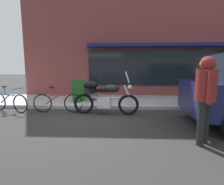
{
  "coord_description": "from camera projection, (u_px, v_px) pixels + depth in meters",
  "views": [
    {
      "loc": [
        1.04,
        -5.11,
        1.49
      ],
      "look_at": [
        0.8,
        0.55,
        0.7
      ],
      "focal_mm": 27.09,
      "sensor_mm": 36.0,
      "label": 1
    }
  ],
  "objects": [
    {
      "name": "touring_motorcycle",
      "position": [
        102.0,
        96.0,
        5.59
      ],
      "size": [
        2.17,
        0.76,
        1.42
      ],
      "color": "black",
      "rests_on": "ground_plane"
    },
    {
      "name": "ground_plane",
      "position": [
        86.0,
        117.0,
        5.31
      ],
      "size": [
        80.0,
        80.0,
        0.0
      ],
      "primitive_type": "plane",
      "color": "#292929"
    },
    {
      "name": "parked_bicycle",
      "position": [
        58.0,
        102.0,
        5.8
      ],
      "size": [
        1.71,
        0.48,
        0.91
      ],
      "color": "black",
      "rests_on": "ground_plane"
    },
    {
      "name": "pedestrian_walking",
      "position": [
        206.0,
        90.0,
        3.25
      ],
      "size": [
        0.44,
        0.55,
        1.73
      ],
      "color": "black",
      "rests_on": "ground_plane"
    },
    {
      "name": "sandwich_board_sign",
      "position": [
        79.0,
        91.0,
        6.92
      ],
      "size": [
        0.55,
        0.42,
        0.95
      ],
      "color": "#1E511E",
      "rests_on": "sidewalk_curb"
    },
    {
      "name": "second_bicycle_by_cafe",
      "position": [
        9.0,
        102.0,
        5.88
      ],
      "size": [
        1.6,
        0.67,
        0.91
      ],
      "color": "black",
      "rests_on": "ground_plane"
    }
  ]
}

